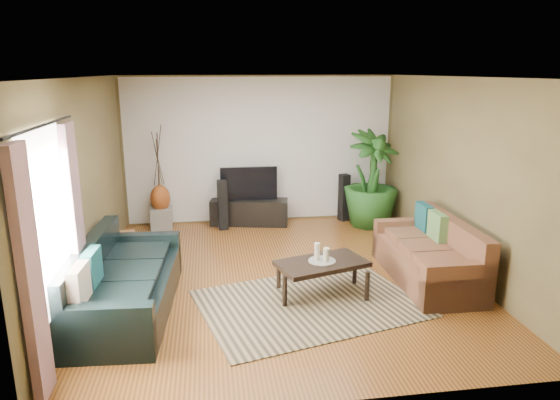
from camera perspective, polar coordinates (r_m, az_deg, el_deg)
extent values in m
plane|color=#965726|center=(7.03, 0.24, -8.73)|extent=(5.50, 5.50, 0.00)
plane|color=white|center=(6.45, 0.26, 13.87)|extent=(5.50, 5.50, 0.00)
plane|color=brown|center=(9.29, -2.27, 5.73)|extent=(5.00, 0.00, 5.00)
plane|color=brown|center=(4.02, 6.09, -6.39)|extent=(5.00, 0.00, 5.00)
plane|color=brown|center=(6.72, -21.35, 1.28)|extent=(0.00, 5.50, 5.50)
plane|color=brown|center=(7.39, 19.80, 2.57)|extent=(0.00, 5.50, 5.50)
plane|color=white|center=(9.28, -2.27, 5.72)|extent=(4.90, 0.00, 4.90)
plane|color=white|center=(5.20, -24.98, -2.21)|extent=(0.00, 1.80, 1.80)
cube|color=gray|center=(4.59, -26.63, -7.87)|extent=(0.08, 0.35, 2.20)
cube|color=gray|center=(5.95, -22.28, -2.44)|extent=(0.08, 0.35, 2.20)
cylinder|color=black|center=(5.02, -25.53, 7.68)|extent=(0.03, 1.90, 0.03)
cube|color=black|center=(6.21, -17.19, -8.41)|extent=(1.15, 2.40, 0.85)
cube|color=brown|center=(7.05, 16.47, -5.57)|extent=(0.90, 1.96, 0.85)
cube|color=#9C875C|center=(6.27, 3.37, -11.70)|extent=(2.96, 2.42, 0.01)
cube|color=black|center=(6.42, 4.78, -8.89)|extent=(1.24, 0.91, 0.45)
cylinder|color=#999893|center=(6.33, 4.82, -6.95)|extent=(0.34, 0.34, 0.02)
cylinder|color=beige|center=(6.31, 4.25, -5.88)|extent=(0.07, 0.07, 0.22)
cylinder|color=beige|center=(6.27, 5.28, -6.26)|extent=(0.07, 0.07, 0.17)
cylinder|color=beige|center=(6.38, 5.33, -6.06)|extent=(0.07, 0.07, 0.14)
cube|color=black|center=(9.26, -3.53, -1.37)|extent=(1.47, 0.69, 0.47)
cube|color=black|center=(9.13, -3.58, 1.90)|extent=(1.04, 0.06, 0.61)
cube|color=black|center=(8.97, -6.58, -0.57)|extent=(0.18, 0.20, 0.90)
cube|color=black|center=(9.52, 7.32, 0.28)|extent=(0.20, 0.22, 0.89)
imported|color=#1E511B|center=(9.19, 10.39, 2.38)|extent=(1.31, 1.31, 1.75)
cylinder|color=black|center=(9.37, 10.18, -2.09)|extent=(0.32, 0.32, 0.25)
cube|color=#999896|center=(9.29, -13.39, -1.99)|extent=(0.40, 0.40, 0.38)
ellipsoid|color=#92461A|center=(9.20, -13.52, 0.20)|extent=(0.35, 0.35, 0.49)
cube|color=#976431|center=(7.57, -17.69, -5.68)|extent=(0.58, 0.58, 0.49)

